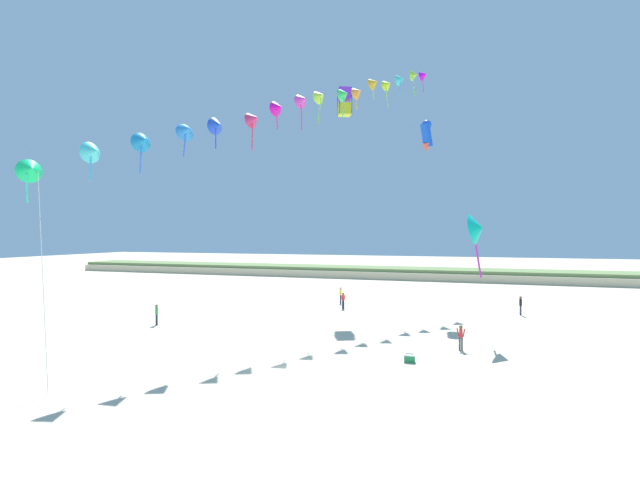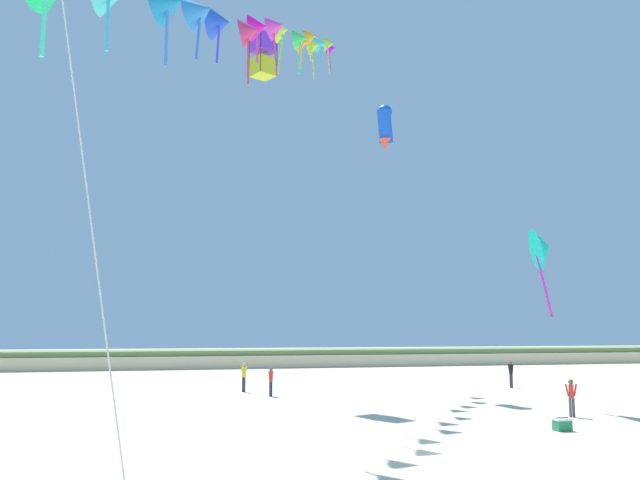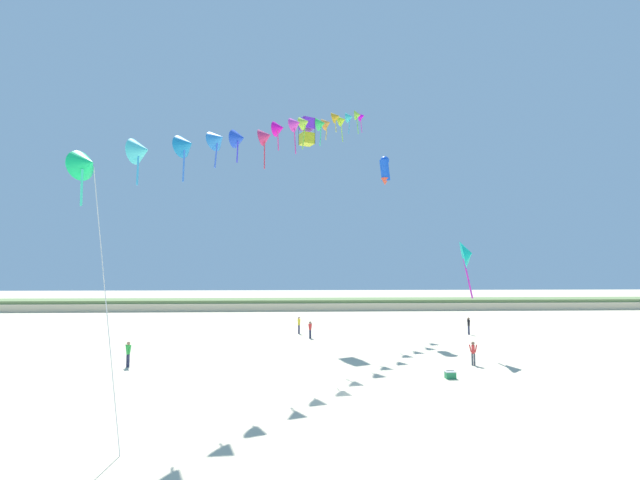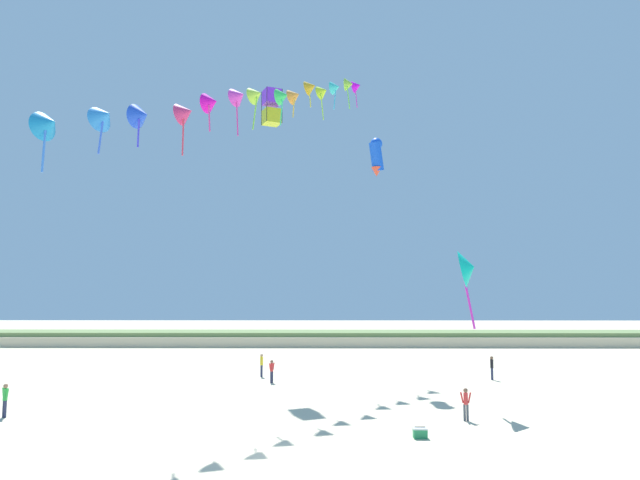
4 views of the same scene
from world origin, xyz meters
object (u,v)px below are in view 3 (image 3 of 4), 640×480
object	(u,v)px
person_near_right	(469,325)
large_kite_high_solo	(307,132)
person_far_right	(473,352)
person_near_left	(128,352)
person_mid_center	(299,324)
large_kite_mid_trail	(385,169)
large_kite_low_lead	(467,254)
person_far_left	(310,329)
beach_cooler	(450,375)

from	to	relation	value
person_near_right	large_kite_high_solo	xyz separation A→B (m)	(-15.61, 0.21, 18.79)
person_far_right	large_kite_high_solo	distance (m)	25.47
person_far_right	large_kite_high_solo	size ratio (longest dim) A/B	0.58
person_near_left	person_near_right	distance (m)	29.95
person_mid_center	large_kite_mid_trail	size ratio (longest dim) A/B	0.58
large_kite_low_lead	person_far_left	bearing A→B (deg)	142.90
person_far_right	large_kite_low_lead	distance (m)	7.25
person_near_left	person_near_right	xyz separation A→B (m)	(27.13, 12.70, 0.02)
person_far_left	large_kite_mid_trail	distance (m)	17.02
large_kite_mid_trail	person_near_right	bearing A→B (deg)	-2.20
person_near_right	person_far_left	bearing A→B (deg)	-174.23
large_kite_low_lead	beach_cooler	distance (m)	10.28
person_far_left	person_far_right	world-z (taller)	person_far_left
person_near_left	large_kite_mid_trail	distance (m)	27.73
person_mid_center	large_kite_mid_trail	xyz separation A→B (m)	(8.40, -1.09, 15.15)
person_far_right	large_kite_low_lead	size ratio (longest dim) A/B	0.35
person_mid_center	large_kite_high_solo	distance (m)	18.83
beach_cooler	person_far_left	bearing A→B (deg)	116.69
person_near_right	beach_cooler	size ratio (longest dim) A/B	2.84
person_near_left	person_near_right	world-z (taller)	person_near_right
large_kite_low_lead	large_kite_high_solo	size ratio (longest dim) A/B	1.65
person_near_left	person_far_right	world-z (taller)	person_near_left
person_near_left	large_kite_low_lead	bearing A→B (deg)	6.45
person_near_left	large_kite_high_solo	xyz separation A→B (m)	(11.52, 12.91, 18.81)
large_kite_high_solo	person_far_right	bearing A→B (deg)	-52.00
person_near_left	person_far_right	size ratio (longest dim) A/B	1.06
person_far_left	large_kite_mid_trail	size ratio (longest dim) A/B	0.53
person_far_right	beach_cooler	xyz separation A→B (m)	(-2.69, -3.25, -0.66)
person_near_right	person_far_left	size ratio (longest dim) A/B	1.08
person_near_left	person_mid_center	bearing A→B (deg)	52.48
large_kite_low_lead	large_kite_mid_trail	bearing A→B (deg)	110.60
person_far_right	person_near_left	bearing A→B (deg)	178.49
large_kite_high_solo	beach_cooler	size ratio (longest dim) A/B	4.49
person_far_left	beach_cooler	bearing A→B (deg)	-63.31
large_kite_high_solo	beach_cooler	bearing A→B (deg)	-64.87
large_kite_high_solo	beach_cooler	world-z (taller)	large_kite_high_solo
person_mid_center	person_far_left	bearing A→B (deg)	-70.92
large_kite_mid_trail	large_kite_high_solo	world-z (taller)	large_kite_high_solo
large_kite_mid_trail	large_kite_low_lead	bearing A→B (deg)	-69.40
person_near_right	person_mid_center	bearing A→B (deg)	175.12
beach_cooler	large_kite_low_lead	bearing A→B (deg)	59.75
person_mid_center	person_far_right	bearing A→B (deg)	-52.56
person_near_right	large_kite_low_lead	size ratio (longest dim) A/B	0.38
person_near_right	person_mid_center	distance (m)	16.36
person_near_left	beach_cooler	world-z (taller)	person_near_left
person_far_left	beach_cooler	distance (m)	16.78
large_kite_mid_trail	beach_cooler	world-z (taller)	large_kite_mid_trail
large_kite_mid_trail	beach_cooler	size ratio (longest dim) A/B	4.98
person_near_right	person_far_right	bearing A→B (deg)	-110.89
person_far_left	large_kite_low_lead	size ratio (longest dim) A/B	0.36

